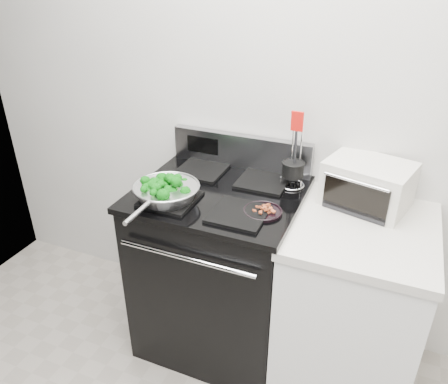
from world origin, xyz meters
The scene contains 8 objects.
back_wall centered at (0.00, 1.75, 1.35)m, with size 4.00×0.02×2.70m, color silver.
gas_range centered at (-0.30, 1.41, 0.49)m, with size 0.79×0.69×1.13m.
counter centered at (0.39, 1.41, 0.46)m, with size 0.62×0.68×0.92m.
skillet centered at (-0.48, 1.23, 1.00)m, with size 0.31×0.49×0.07m.
broccoli_pile centered at (-0.48, 1.23, 1.02)m, with size 0.24×0.24×0.08m, color #043308, non-canonical shape.
bacon_plate centered at (-0.04, 1.30, 0.97)m, with size 0.17×0.17×0.04m.
utensil_holder centered at (0.01, 1.60, 1.02)m, with size 0.12×0.12×0.38m.
toaster_oven centered at (0.36, 1.61, 1.03)m, with size 0.42×0.36×0.21m.
Camera 1 is at (0.44, -0.29, 1.94)m, focal length 35.00 mm.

